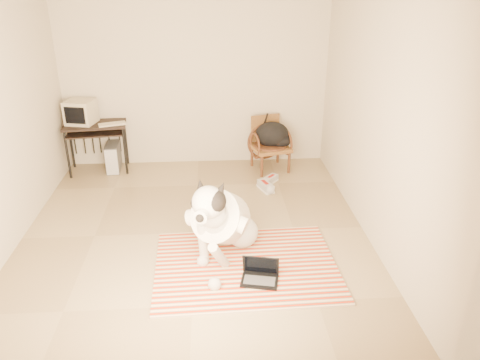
{
  "coord_description": "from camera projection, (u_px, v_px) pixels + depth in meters",
  "views": [
    {
      "loc": [
        0.22,
        -4.79,
        2.86
      ],
      "look_at": [
        0.51,
        -0.33,
        0.82
      ],
      "focal_mm": 35.0,
      "sensor_mm": 36.0,
      "label": 1
    }
  ],
  "objects": [
    {
      "name": "rug",
      "position": [
        246.0,
        266.0,
        4.89
      ],
      "size": [
        1.92,
        1.49,
        0.02
      ],
      "color": "red",
      "rests_on": "floor"
    },
    {
      "name": "sneaker_right",
      "position": [
        270.0,
        180.0,
        6.79
      ],
      "size": [
        0.27,
        0.29,
        0.1
      ],
      "color": "white",
      "rests_on": "floor"
    },
    {
      "name": "wall_back",
      "position": [
        195.0,
        78.0,
        7.01
      ],
      "size": [
        4.5,
        0.0,
        4.5
      ],
      "primitive_type": "plane",
      "rotation": [
        1.57,
        0.0,
        0.0
      ],
      "color": "beige",
      "rests_on": "floor"
    },
    {
      "name": "wall_right",
      "position": [
        375.0,
        119.0,
        5.08
      ],
      "size": [
        0.0,
        4.5,
        4.5
      ],
      "primitive_type": "plane",
      "rotation": [
        1.57,
        0.0,
        -1.57
      ],
      "color": "beige",
      "rests_on": "floor"
    },
    {
      "name": "backpack",
      "position": [
        274.0,
        135.0,
        7.06
      ],
      "size": [
        0.55,
        0.42,
        0.38
      ],
      "color": "black",
      "rests_on": "rattan_chair"
    },
    {
      "name": "laptop",
      "position": [
        260.0,
        274.0,
        4.64
      ],
      "size": [
        0.41,
        0.33,
        0.25
      ],
      "color": "black",
      "rests_on": "rug"
    },
    {
      "name": "computer_desk",
      "position": [
        95.0,
        131.0,
        6.94
      ],
      "size": [
        0.95,
        0.61,
        0.75
      ],
      "color": "black",
      "rests_on": "floor"
    },
    {
      "name": "wall_front",
      "position": [
        179.0,
        232.0,
        2.92
      ],
      "size": [
        4.5,
        0.0,
        4.5
      ],
      "primitive_type": "plane",
      "rotation": [
        -1.57,
        0.0,
        0.0
      ],
      "color": "beige",
      "rests_on": "floor"
    },
    {
      "name": "dog",
      "position": [
        221.0,
        220.0,
        4.95
      ],
      "size": [
        0.78,
        1.43,
        1.04
      ],
      "color": "silver",
      "rests_on": "rug"
    },
    {
      "name": "crt_monitor",
      "position": [
        81.0,
        112.0,
        6.86
      ],
      "size": [
        0.46,
        0.44,
        0.35
      ],
      "color": "#B9AC91",
      "rests_on": "computer_desk"
    },
    {
      "name": "desk_keyboard",
      "position": [
        112.0,
        124.0,
        6.86
      ],
      "size": [
        0.42,
        0.26,
        0.03
      ],
      "primitive_type": "cube",
      "rotation": [
        0.0,
        0.0,
        0.33
      ],
      "color": "#B9AC91",
      "rests_on": "computer_desk"
    },
    {
      "name": "pc_tower",
      "position": [
        113.0,
        157.0,
        7.15
      ],
      "size": [
        0.21,
        0.46,
        0.42
      ],
      "color": "#474749",
      "rests_on": "floor"
    },
    {
      "name": "rattan_chair",
      "position": [
        269.0,
        144.0,
        7.13
      ],
      "size": [
        0.64,
        0.63,
        0.8
      ],
      "color": "brown",
      "rests_on": "floor"
    },
    {
      "name": "sneaker_left",
      "position": [
        266.0,
        187.0,
        6.56
      ],
      "size": [
        0.23,
        0.35,
        0.11
      ],
      "color": "white",
      "rests_on": "floor"
    },
    {
      "name": "floor",
      "position": [
        195.0,
        233.0,
        5.52
      ],
      "size": [
        4.5,
        4.5,
        0.0
      ],
      "primitive_type": "plane",
      "color": "#99835D",
      "rests_on": "ground"
    }
  ]
}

